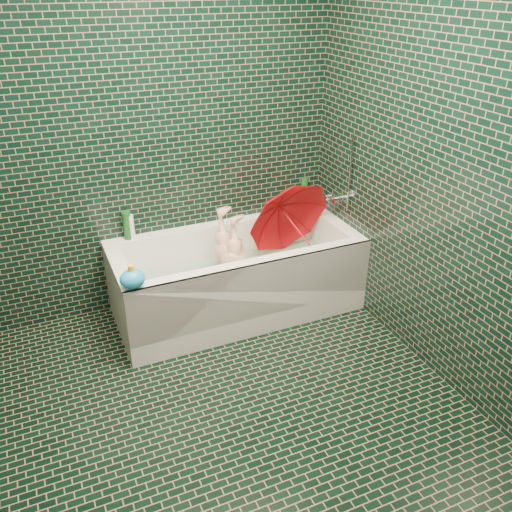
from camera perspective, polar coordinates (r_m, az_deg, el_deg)
name	(u,v)px	position (r m, az deg, el deg)	size (l,w,h in m)	color
floor	(231,420)	(3.12, -2.67, -16.87)	(2.80, 2.80, 0.00)	black
wall_back	(148,134)	(3.69, -11.25, 12.52)	(2.80, 2.80, 0.00)	black
wall_front	(437,428)	(1.39, 18.51, -16.76)	(2.80, 2.80, 0.00)	black
wall_right	(455,172)	(3.08, 20.18, 8.29)	(2.80, 2.80, 0.00)	black
bathtub	(237,284)	(3.87, -1.97, -2.99)	(1.70, 0.75, 0.55)	white
bath_mat	(237,290)	(3.91, -2.05, -3.57)	(1.35, 0.47, 0.01)	green
water	(236,272)	(3.84, -2.09, -1.73)	(1.48, 0.53, 0.00)	silver
faucet	(341,193)	(3.97, 8.90, 6.53)	(0.18, 0.19, 0.55)	silver
child	(234,273)	(3.80, -2.28, -1.84)	(0.34, 0.22, 0.93)	tan
umbrella	(296,228)	(3.87, 4.26, 2.96)	(0.61, 0.61, 0.54)	red
soap_bottle_a	(314,208)	(4.27, 6.13, 5.06)	(0.10, 0.10, 0.25)	white
soap_bottle_b	(308,208)	(4.26, 5.49, 5.03)	(0.08, 0.09, 0.19)	#5A207B
soap_bottle_c	(300,210)	(4.21, 4.61, 4.82)	(0.12, 0.12, 0.16)	#154B1D
bottle_right_tall	(304,193)	(4.22, 5.09, 6.60)	(0.06, 0.06, 0.24)	#154B1D
bottle_right_pump	(307,198)	(4.24, 5.41, 6.08)	(0.05, 0.05, 0.16)	silver
bottle_left_tall	(127,225)	(3.81, -13.40, 3.15)	(0.06, 0.06, 0.20)	#154B1D
bottle_left_short	(131,227)	(3.82, -13.07, 3.02)	(0.05, 0.05, 0.17)	white
rubber_duck	(296,205)	(4.21, 4.28, 5.42)	(0.11, 0.10, 0.09)	#FFAF1A
bath_toy	(132,279)	(3.22, -12.88, -2.33)	(0.18, 0.16, 0.15)	#1891DE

